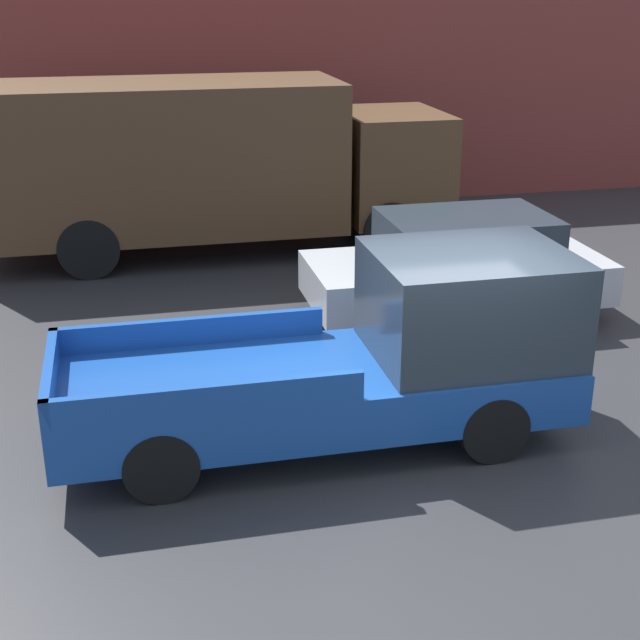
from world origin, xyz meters
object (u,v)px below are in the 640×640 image
delivery_truck (201,160)px  newspaper_box (428,181)px  pickup_truck (373,355)px  car (459,265)px

delivery_truck → newspaper_box: (5.45, 2.88, -1.26)m
delivery_truck → pickup_truck: bearing=-82.0°
delivery_truck → car: bearing=-51.3°
car → delivery_truck: delivery_truck is taller
newspaper_box → car: bearing=-105.8°
pickup_truck → newspaper_box: pickup_truck is taller
pickup_truck → car: size_ratio=1.26×
car → pickup_truck: bearing=-124.6°
pickup_truck → delivery_truck: size_ratio=0.66×
pickup_truck → newspaper_box: size_ratio=5.92×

